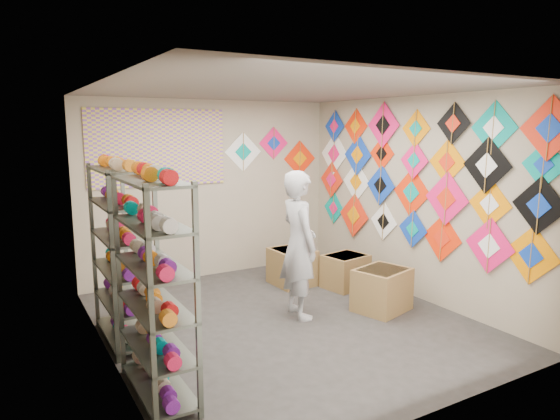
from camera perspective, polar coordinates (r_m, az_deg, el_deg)
ground at (r=6.10m, az=0.61°, el=-12.63°), size 4.50×4.50×0.00m
room_walls at (r=5.69m, az=0.64°, el=2.91°), size 4.50×4.50×4.50m
shelf_rack_front at (r=4.37m, az=-14.10°, el=-8.73°), size 0.40×1.10×1.90m
shelf_rack_back at (r=5.59m, az=-17.81°, el=-4.91°), size 0.40×1.10×1.90m
string_spools at (r=4.95m, az=-16.24°, el=-5.53°), size 0.12×2.36×0.12m
kite_wall_display at (r=6.90m, az=15.02°, el=3.49°), size 0.06×4.33×2.07m
back_wall_kites at (r=8.13m, az=-0.91°, el=6.65°), size 1.66×0.02×0.83m
poster at (r=7.40m, az=-13.75°, el=6.92°), size 2.00×0.01×1.10m
shopkeeper at (r=6.02m, az=2.17°, el=-3.97°), size 0.74×0.56×1.79m
carton_a at (r=6.49m, az=11.57°, el=-8.91°), size 0.77×0.69×0.54m
carton_b at (r=7.30m, az=7.49°, el=-6.95°), size 0.66×0.57×0.48m
carton_c at (r=7.39m, az=1.41°, el=-6.49°), size 0.57×0.62×0.53m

